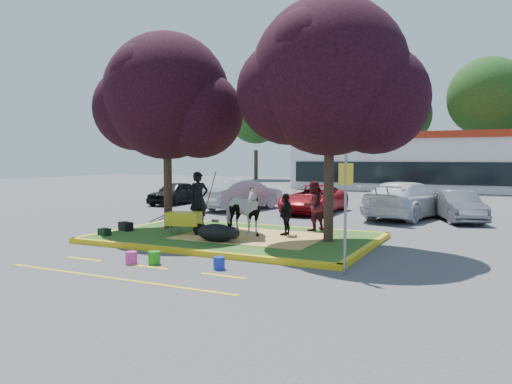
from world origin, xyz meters
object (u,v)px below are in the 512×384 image
at_px(bucket_blue, 219,263).
at_px(sign_post, 345,201).
at_px(handler, 199,199).
at_px(car_black, 175,193).
at_px(bucket_pink, 131,258).
at_px(wheelbarrow, 184,219).
at_px(calf, 217,233).
at_px(cow, 241,210).
at_px(car_silver, 242,194).
at_px(bucket_green, 154,258).

bearing_deg(bucket_blue, sign_post, 14.53).
distance_m(handler, car_black, 9.96).
bearing_deg(sign_post, bucket_pink, -146.53).
xyz_separation_m(sign_post, bucket_pink, (-4.88, -1.14, -1.46)).
distance_m(handler, wheelbarrow, 1.89).
bearing_deg(wheelbarrow, handler, 93.10).
bearing_deg(calf, bucket_blue, -64.45).
relative_size(cow, calf, 1.54).
distance_m(handler, bucket_blue, 6.17).
bearing_deg(bucket_blue, bucket_pink, -168.70).
distance_m(bucket_pink, car_silver, 12.51).
relative_size(car_black, car_silver, 0.80).
bearing_deg(bucket_green, cow, 86.72).
xyz_separation_m(cow, car_black, (-8.66, 8.75, -0.30)).
height_order(bucket_green, bucket_blue, bucket_green).
bearing_deg(calf, sign_post, -28.20).
height_order(sign_post, car_silver, sign_post).
relative_size(cow, car_black, 0.50).
bearing_deg(bucket_blue, bucket_green, -172.42).
relative_size(handler, bucket_blue, 6.65).
distance_m(car_black, car_silver, 4.65).
height_order(cow, car_silver, cow).
bearing_deg(car_silver, bucket_green, 124.04).
xyz_separation_m(handler, car_black, (-6.42, 7.60, -0.48)).
bearing_deg(bucket_green, car_silver, 108.12).
xyz_separation_m(sign_post, car_silver, (-8.24, 10.90, -0.87)).
height_order(calf, bucket_blue, calf).
bearing_deg(bucket_blue, car_silver, 115.44).
height_order(handler, bucket_green, handler).
xyz_separation_m(cow, bucket_pink, (-0.74, -4.15, -0.77)).
bearing_deg(bucket_pink, car_black, 121.55).
bearing_deg(car_black, sign_post, -43.12).
height_order(calf, car_black, car_black).
xyz_separation_m(handler, bucket_blue, (3.67, -4.87, -0.95)).
distance_m(cow, calf, 1.43).
bearing_deg(sign_post, cow, 164.28).
relative_size(handler, car_black, 0.52).
height_order(handler, car_silver, handler).
height_order(calf, sign_post, sign_post).
relative_size(cow, handler, 0.96).
bearing_deg(bucket_green, wheelbarrow, 113.21).
height_order(handler, wheelbarrow, handler).
bearing_deg(bucket_green, calf, 86.37).
xyz_separation_m(car_black, car_silver, (4.57, -0.87, 0.13)).
distance_m(bucket_green, bucket_pink, 0.56).
distance_m(cow, wheelbarrow, 1.79).
bearing_deg(car_silver, bucket_pink, 121.50).
distance_m(sign_post, car_silver, 13.69).
bearing_deg(cow, car_black, 66.89).
xyz_separation_m(wheelbarrow, bucket_green, (1.44, -3.35, -0.47)).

